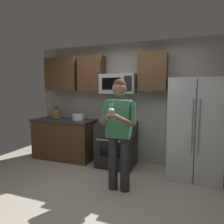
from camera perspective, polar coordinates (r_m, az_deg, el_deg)
The scene contains 11 objects.
ground_plane at distance 3.27m, azimuth -4.66°, elevation -23.00°, with size 6.00×6.00×0.00m, color #9E9384.
wall_back at distance 4.50m, azimuth 4.79°, elevation 2.45°, with size 4.40×0.10×2.60m, color gray.
oven_range at distance 4.32m, azimuth 1.30°, elevation -8.99°, with size 0.76×0.70×0.93m.
microwave at distance 4.28m, azimuth 1.88°, elevation 7.90°, with size 0.74×0.41×0.40m.
refrigerator at distance 3.95m, azimuth 22.14°, elevation -4.35°, with size 0.90×0.75×1.80m.
cabinet_row_upper at distance 4.56m, azimuth -4.87°, elevation 10.67°, with size 2.78×0.36×0.76m.
counter_left at distance 4.91m, azimuth -13.20°, elevation -7.29°, with size 1.44×0.66×0.92m.
knife_block at distance 4.85m, azimuth -15.15°, elevation -0.64°, with size 0.16×0.15×0.32m.
bowl_large_white at distance 4.64m, azimuth -9.49°, elevation -1.39°, with size 0.28×0.28×0.13m.
person at distance 3.16m, azimuth 1.95°, elevation -4.70°, with size 0.60×0.48×1.76m.
cupcake at distance 2.81m, azimuth -0.20°, elevation 0.07°, with size 0.09×0.09×0.17m.
Camera 1 is at (1.24, -2.57, 1.59)m, focal length 32.54 mm.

